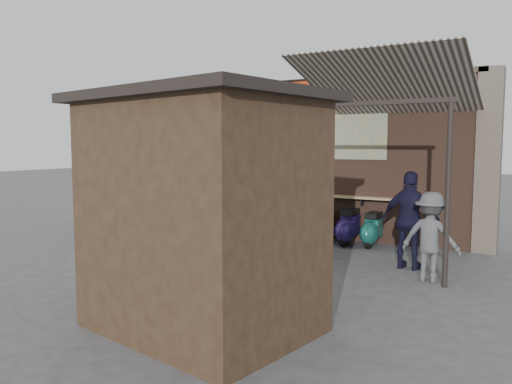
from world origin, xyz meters
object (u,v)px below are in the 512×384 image
(scooter_stool_4, at_px, (241,221))
(shopper_grey, at_px, (431,237))
(scooter_stool_5, at_px, (260,219))
(scooter_stool_6, at_px, (281,221))
(scooter_stool_7, at_px, (303,224))
(shopper_navy, at_px, (410,220))
(scooter_stool_9, at_px, (349,227))
(scooter_stool_10, at_px, (372,230))
(market_stall, at_px, (202,218))
(scooter_stool_3, at_px, (223,218))
(scooter_stool_2, at_px, (206,216))
(scooter_stool_1, at_px, (188,216))
(diner_left, at_px, (147,198))
(shelf_box, at_px, (268,187))
(scooter_stool_0, at_px, (172,212))
(scooter_stool_8, at_px, (322,226))
(diner_right, at_px, (194,201))
(shopper_tan, at_px, (315,221))

(scooter_stool_4, height_order, shopper_grey, shopper_grey)
(scooter_stool_5, bearing_deg, scooter_stool_6, 4.10)
(scooter_stool_7, bearing_deg, shopper_navy, -29.14)
(scooter_stool_9, distance_m, scooter_stool_10, 0.56)
(scooter_stool_10, bearing_deg, scooter_stool_7, -178.88)
(market_stall, bearing_deg, scooter_stool_3, 131.84)
(scooter_stool_2, distance_m, scooter_stool_3, 0.59)
(market_stall, bearing_deg, scooter_stool_1, 139.42)
(scooter_stool_4, height_order, diner_left, diner_left)
(scooter_stool_3, bearing_deg, scooter_stool_1, -178.27)
(scooter_stool_1, height_order, diner_left, diner_left)
(scooter_stool_5, relative_size, scooter_stool_7, 1.08)
(scooter_stool_1, bearing_deg, scooter_stool_3, 1.73)
(diner_left, bearing_deg, shelf_box, 17.94)
(scooter_stool_0, relative_size, scooter_stool_8, 1.05)
(scooter_stool_2, xyz_separation_m, scooter_stool_5, (1.75, -0.05, 0.03))
(scooter_stool_2, bearing_deg, diner_left, -159.16)
(scooter_stool_3, height_order, shopper_grey, shopper_grey)
(market_stall, bearing_deg, scooter_stool_5, 123.31)
(scooter_stool_3, height_order, scooter_stool_7, scooter_stool_7)
(scooter_stool_4, bearing_deg, diner_right, 178.93)
(scooter_stool_3, bearing_deg, shopper_tan, -24.91)
(shopper_navy, bearing_deg, scooter_stool_0, -9.13)
(scooter_stool_8, xyz_separation_m, scooter_stool_9, (0.67, 0.01, 0.02))
(scooter_stool_6, height_order, market_stall, market_stall)
(scooter_stool_1, bearing_deg, scooter_stool_10, 0.82)
(shelf_box, distance_m, scooter_stool_9, 2.50)
(scooter_stool_2, xyz_separation_m, shopper_tan, (3.95, -1.58, 0.36))
(shopper_navy, bearing_deg, shelf_box, -21.62)
(scooter_stool_6, bearing_deg, scooter_stool_4, -178.23)
(shelf_box, height_order, scooter_stool_8, shelf_box)
(shopper_navy, distance_m, market_stall, 4.77)
(scooter_stool_0, distance_m, shopper_grey, 7.95)
(scooter_stool_7, xyz_separation_m, market_stall, (1.36, -6.11, 1.04))
(scooter_stool_3, distance_m, market_stall, 7.23)
(scooter_stool_5, relative_size, scooter_stool_9, 1.01)
(scooter_stool_6, xyz_separation_m, diner_right, (-2.73, -0.01, 0.37))
(scooter_stool_6, bearing_deg, market_stall, -71.97)
(scooter_stool_1, height_order, diner_right, diner_right)
(shelf_box, height_order, scooter_stool_4, shelf_box)
(scooter_stool_6, bearing_deg, diner_left, -171.24)
(scooter_stool_6, bearing_deg, scooter_stool_2, 179.91)
(diner_left, bearing_deg, scooter_stool_5, 12.72)
(scooter_stool_10, height_order, diner_left, diner_left)
(scooter_stool_4, distance_m, scooter_stool_6, 1.16)
(scooter_stool_6, relative_size, market_stall, 0.30)
(diner_right, distance_m, shopper_grey, 7.22)
(scooter_stool_10, height_order, market_stall, market_stall)
(diner_right, bearing_deg, shopper_grey, -46.94)
(scooter_stool_0, distance_m, shopper_navy, 7.29)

